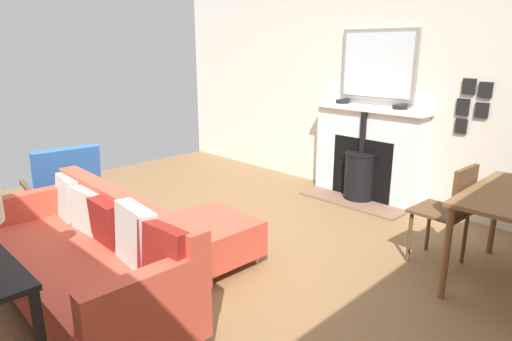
# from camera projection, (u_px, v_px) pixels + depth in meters

# --- Properties ---
(ground_plane) EXTENTS (5.08, 6.26, 0.01)m
(ground_plane) POSITION_uv_depth(u_px,v_px,m) (196.00, 253.00, 3.89)
(ground_plane) COLOR olive
(wall_left) EXTENTS (0.12, 6.26, 2.71)m
(wall_left) POSITION_uv_depth(u_px,v_px,m) (361.00, 82.00, 5.25)
(wall_left) COLOR silver
(wall_left) RESTS_ON ground
(fireplace) EXTENTS (0.59, 1.40, 1.11)m
(fireplace) POSITION_uv_depth(u_px,v_px,m) (365.00, 159.00, 5.16)
(fireplace) COLOR brown
(fireplace) RESTS_ON ground
(mirror_over_mantel) EXTENTS (0.04, 0.93, 0.79)m
(mirror_over_mantel) POSITION_uv_depth(u_px,v_px,m) (378.00, 65.00, 4.96)
(mirror_over_mantel) COLOR gray
(mantel_bowl_near) EXTENTS (0.16, 0.16, 0.04)m
(mantel_bowl_near) POSITION_uv_depth(u_px,v_px,m) (343.00, 101.00, 5.27)
(mantel_bowl_near) COLOR black
(mantel_bowl_near) RESTS_ON fireplace
(mantel_bowl_far) EXTENTS (0.16, 0.16, 0.04)m
(mantel_bowl_far) POSITION_uv_depth(u_px,v_px,m) (400.00, 107.00, 4.76)
(mantel_bowl_far) COLOR black
(mantel_bowl_far) RESTS_ON fireplace
(sofa) EXTENTS (0.83, 1.94, 0.81)m
(sofa) POSITION_uv_depth(u_px,v_px,m) (91.00, 259.00, 3.00)
(sofa) COLOR #B2B2B7
(sofa) RESTS_ON ground
(ottoman) EXTENTS (0.64, 0.73, 0.39)m
(ottoman) POSITION_uv_depth(u_px,v_px,m) (212.00, 236.00, 3.67)
(ottoman) COLOR #B2B2B7
(ottoman) RESTS_ON ground
(armchair_accent) EXTENTS (0.74, 0.67, 0.86)m
(armchair_accent) POSITION_uv_depth(u_px,v_px,m) (65.00, 184.00, 4.28)
(armchair_accent) COLOR brown
(armchair_accent) RESTS_ON ground
(dining_chair_near_fireplace) EXTENTS (0.42, 0.42, 0.87)m
(dining_chair_near_fireplace) POSITION_uv_depth(u_px,v_px,m) (451.00, 207.00, 3.52)
(dining_chair_near_fireplace) COLOR brown
(dining_chair_near_fireplace) RESTS_ON ground
(photo_gallery_row) EXTENTS (0.02, 0.32, 0.55)m
(photo_gallery_row) POSITION_uv_depth(u_px,v_px,m) (472.00, 104.00, 4.33)
(photo_gallery_row) COLOR black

